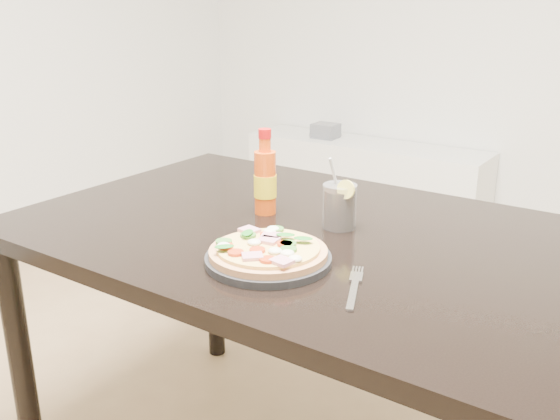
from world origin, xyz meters
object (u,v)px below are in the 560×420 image
Objects in this scene: plate at (268,259)px; cola_cup at (339,207)px; media_console at (363,185)px; pizza at (268,250)px; fork at (354,286)px; hot_sauce_bottle at (265,180)px; dining_table at (308,261)px.

cola_cup reaches higher than plate.
media_console is (-0.89, 1.90, -0.55)m from cola_cup.
pizza reaches higher than fork.
fork is (0.20, -0.00, -0.03)m from pizza.
plate is 2.39m from media_console.
cola_cup is at bearing -64.82° from media_console.
plate is at bearing -67.93° from media_console.
pizza is 0.20m from fork.
pizza is 0.27m from cola_cup.
media_console is (-0.88, 2.17, -0.51)m from plate.
hot_sauce_bottle reaches higher than media_console.
pizza is (0.04, -0.22, 0.11)m from dining_table.
cola_cup is at bearing 86.70° from pizza.
pizza is at bearing -93.30° from cola_cup.
dining_table reaches higher than media_console.
fork is (0.19, -0.27, -0.05)m from cola_cup.
pizza is at bearing 156.40° from fork.
cola_cup is 0.12× the size of media_console.
cola_cup is 0.97× the size of fork.
plate is 0.27m from cola_cup.
plate is 0.33m from hot_sauce_bottle.
pizza is 1.13× the size of hot_sauce_bottle.
cola_cup is (0.01, 0.27, 0.04)m from plate.
hot_sauce_bottle is at bearing -70.23° from media_console.
dining_table is at bearing -13.42° from hot_sauce_bottle.
fork reaches higher than media_console.
hot_sauce_bottle reaches higher than cola_cup.
cola_cup is at bearing 3.85° from hot_sauce_bottle.
dining_table is 5.39× the size of plate.
hot_sauce_bottle is 1.24× the size of cola_cup.
hot_sauce_bottle is (-0.19, 0.25, 0.08)m from plate.
hot_sauce_bottle is 0.15× the size of media_console.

